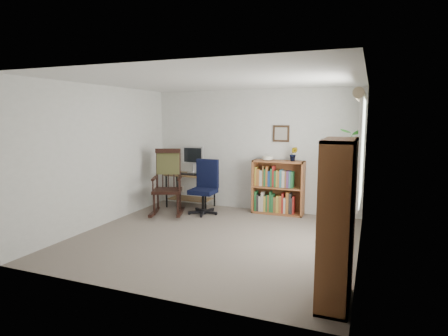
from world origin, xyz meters
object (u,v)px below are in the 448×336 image
at_px(office_chair, 203,187).
at_px(low_bookshelf, 278,187).
at_px(tall_bookshelf, 337,223).
at_px(desk, 191,190).
at_px(rocking_chair, 167,182).

xyz_separation_m(office_chair, low_bookshelf, (1.34, 0.55, -0.01)).
bearing_deg(low_bookshelf, tall_bookshelf, -67.15).
relative_size(desk, office_chair, 0.91).
xyz_separation_m(desk, tall_bookshelf, (3.19, -3.11, 0.48)).
height_order(desk, tall_bookshelf, tall_bookshelf).
xyz_separation_m(office_chair, tall_bookshelf, (2.70, -2.67, 0.30)).
xyz_separation_m(desk, office_chair, (0.49, -0.43, 0.18)).
relative_size(desk, rocking_chair, 0.76).
bearing_deg(desk, tall_bookshelf, -44.28).
height_order(low_bookshelf, tall_bookshelf, tall_bookshelf).
distance_m(desk, rocking_chair, 0.78).
distance_m(office_chair, rocking_chair, 0.69).
bearing_deg(tall_bookshelf, desk, 135.72).
distance_m(desk, low_bookshelf, 1.84).
xyz_separation_m(rocking_chair, low_bookshelf, (1.96, 0.84, -0.12)).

